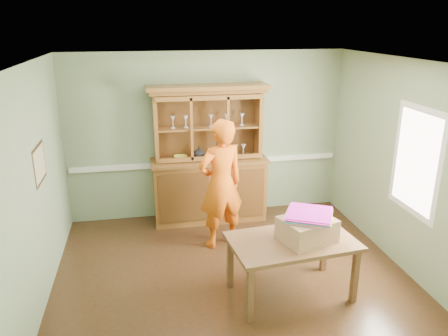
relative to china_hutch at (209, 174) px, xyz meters
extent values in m
plane|color=#422815|center=(0.01, -1.75, -0.77)|extent=(4.50, 4.50, 0.00)
plane|color=white|center=(0.01, -1.75, 1.93)|extent=(4.50, 4.50, 0.00)
plane|color=gray|center=(0.01, 0.25, 0.58)|extent=(4.50, 0.00, 4.50)
plane|color=gray|center=(-2.24, -1.75, 0.58)|extent=(0.00, 4.00, 4.00)
plane|color=gray|center=(2.26, -1.75, 0.58)|extent=(0.00, 4.00, 4.00)
plane|color=gray|center=(0.01, -3.75, 0.58)|extent=(4.50, 0.00, 4.50)
cube|color=white|center=(0.01, 0.23, 0.13)|extent=(4.41, 0.05, 0.08)
cube|color=#322314|center=(-2.22, -1.45, 0.78)|extent=(0.03, 0.60, 0.46)
cube|color=#BFB58C|center=(-2.21, -1.45, 0.78)|extent=(0.01, 0.52, 0.38)
cube|color=white|center=(2.24, -2.05, 0.73)|extent=(0.03, 0.96, 1.36)
cube|color=white|center=(2.24, -2.05, 0.73)|extent=(0.01, 0.80, 1.20)
cube|color=brown|center=(0.00, -0.02, -0.28)|extent=(1.80, 0.55, 1.00)
cube|color=brown|center=(0.00, -0.03, 0.24)|extent=(1.86, 0.61, 0.04)
cube|color=#593015|center=(0.00, 0.23, 0.79)|extent=(1.70, 0.04, 1.05)
cube|color=brown|center=(-0.82, 0.06, 0.79)|extent=(0.06, 0.38, 1.05)
cube|color=brown|center=(0.82, 0.06, 0.79)|extent=(0.06, 0.38, 1.05)
cube|color=brown|center=(0.00, 0.06, 1.34)|extent=(1.80, 0.44, 0.06)
cube|color=brown|center=(0.00, 0.04, 1.40)|extent=(1.88, 0.48, 0.06)
cube|color=brown|center=(0.00, 0.06, 0.76)|extent=(1.58, 0.33, 0.02)
imported|color=#B2B2B7|center=(-0.15, 0.06, 0.36)|extent=(0.18, 0.18, 0.19)
imported|color=gold|center=(-0.45, 0.06, 0.29)|extent=(0.22, 0.22, 0.05)
cylinder|color=black|center=(0.10, -0.20, 0.42)|extent=(0.07, 0.07, 0.32)
cube|color=brown|center=(0.61, -2.30, -0.08)|extent=(1.52, 1.01, 0.05)
cube|color=brown|center=(0.01, -2.72, -0.44)|extent=(0.07, 0.07, 0.67)
cube|color=brown|center=(-0.06, -2.01, -0.44)|extent=(0.07, 0.07, 0.67)
cube|color=brown|center=(1.29, -2.59, -0.44)|extent=(0.07, 0.07, 0.67)
cube|color=brown|center=(1.22, -1.88, -0.44)|extent=(0.07, 0.07, 0.67)
cube|color=tan|center=(0.77, -2.34, 0.08)|extent=(0.69, 0.62, 0.27)
cube|color=#FF78FA|center=(0.79, -2.32, 0.22)|extent=(0.65, 0.65, 0.01)
cube|color=yellow|center=(0.79, -2.32, 0.23)|extent=(0.65, 0.65, 0.01)
cube|color=green|center=(0.79, -2.32, 0.24)|extent=(0.65, 0.65, 0.01)
cube|color=#2E95D9|center=(0.79, -2.32, 0.25)|extent=(0.65, 0.65, 0.01)
cube|color=pink|center=(0.79, -2.32, 0.26)|extent=(0.65, 0.65, 0.01)
cube|color=#E623A8|center=(0.79, -2.32, 0.27)|extent=(0.65, 0.65, 0.01)
cube|color=#D320C1|center=(0.79, -2.32, 0.28)|extent=(0.65, 0.65, 0.01)
imported|color=#DC5A0D|center=(0.02, -0.93, 0.17)|extent=(0.79, 0.64, 1.88)
camera|label=1|loc=(-1.02, -6.60, 2.35)|focal=35.00mm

